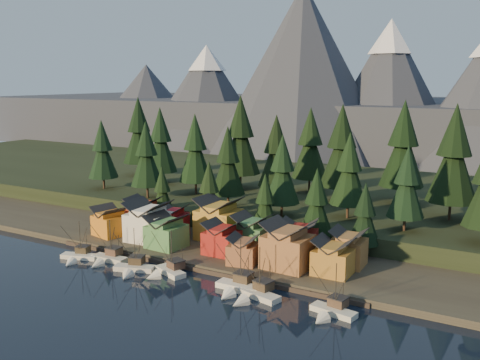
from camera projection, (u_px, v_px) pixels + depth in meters
The scene contains 45 objects.
ground at pixel (152, 294), 107.15m from camera, with size 500.00×500.00×0.00m, color black.
shore_strip at pixel (248, 239), 141.20m from camera, with size 400.00×50.00×1.50m, color #332D25.
hillside at pixel (318, 196), 183.52m from camera, with size 420.00×100.00×6.00m, color black.
dock at pixel (198, 267), 121.16m from camera, with size 80.00×4.00×1.00m, color #3F342D.
mountain_ridge at pixel (396, 110), 286.90m from camera, with size 560.00×190.00×90.00m.
boat_0 at pixel (77, 252), 127.04m from camera, with size 9.57×9.96×10.14m.
boat_1 at pixel (107, 253), 125.43m from camera, with size 9.09×9.83×11.01m.
boat_2 at pixel (132, 263), 118.93m from camera, with size 9.71×10.18×10.88m.
boat_3 at pixel (166, 265), 117.11m from camera, with size 9.07×9.65×11.13m.
boat_4 at pixel (236, 281), 108.12m from camera, with size 9.98×10.87×11.69m.
boat_5 at pixel (254, 289), 104.41m from camera, with size 10.55×11.06×11.38m.
boat_6 at pixel (331, 305), 96.90m from camera, with size 9.21×9.74×10.71m.
house_front_0 at pixel (110, 220), 141.61m from camera, with size 9.24×8.92×7.77m.
house_front_1 at pixel (148, 220), 136.80m from camera, with size 10.57×10.20×10.29m.
house_front_2 at pixel (166, 230), 131.44m from camera, with size 8.87×8.93×8.19m.
house_front_3 at pixel (222, 237), 126.59m from camera, with size 7.72×7.36×7.79m.
house_front_4 at pixel (243, 249), 119.97m from camera, with size 7.50×7.90×6.47m.
house_front_5 at pixel (288, 244), 116.88m from camera, with size 10.42×9.57×10.42m.
house_front_6 at pixel (333, 256), 113.14m from camera, with size 7.84×7.41×7.79m.
house_back_0 at pixel (143, 213), 146.52m from camera, with size 9.48×9.20×9.12m.
house_back_1 at pixel (172, 220), 141.31m from camera, with size 8.42×8.49×8.14m.
house_back_2 at pixel (219, 217), 137.93m from camera, with size 10.49×9.66×10.98m.
house_back_3 at pixel (252, 231), 130.22m from camera, with size 8.61×7.71×8.56m.
house_back_4 at pixel (299, 238), 123.98m from camera, with size 9.59×9.34×8.80m.
house_back_5 at pixel (348, 247), 118.59m from camera, with size 7.61×7.70×8.26m.
tree_hill_0 at pixel (102, 151), 178.14m from camera, with size 9.97×9.97×23.23m.
tree_hill_1 at pixel (161, 142), 185.62m from camera, with size 11.58×11.58×26.98m.
tree_hill_2 at pixel (146, 156), 163.99m from camera, with size 10.30×10.30×24.00m.
tree_hill_3 at pixel (195, 150), 169.21m from camera, with size 11.10×11.10×25.85m.
tree_hill_4 at pixel (241, 138), 177.60m from camera, with size 13.45×13.45×31.33m.
tree_hill_5 at pixel (228, 163), 152.19m from camera, with size 10.09×10.09×23.51m.
tree_hill_6 at pixel (276, 154), 160.87m from camera, with size 11.20×11.20×26.09m.
tree_hill_7 at pixel (282, 172), 141.89m from camera, with size 9.56×9.56×22.28m.
tree_hill_8 at pixel (342, 149), 157.80m from camera, with size 12.62×12.62×29.39m.
tree_hill_9 at pixel (349, 172), 140.06m from camera, with size 9.84×9.84×22.93m.
tree_hill_10 at pixel (403, 147), 156.77m from camera, with size 13.15×13.15×30.63m.
tree_hill_11 at pixel (407, 185), 128.23m from camera, with size 9.01×9.01×20.99m.
tree_hill_12 at pixel (454, 157), 137.06m from camera, with size 13.10×13.10×30.52m.
tree_hill_15 at pixel (310, 146), 173.31m from camera, with size 11.85×11.85×27.61m.
tree_hill_16 at pixel (139, 133), 202.59m from camera, with size 12.85×12.85×29.92m.
tree_shore_0 at pixel (162, 192), 152.93m from camera, with size 7.13×7.13×16.61m.
tree_shore_1 at pixel (209, 193), 144.90m from camera, with size 8.31×8.31×19.36m.
tree_shore_2 at pixel (265, 204), 136.87m from camera, with size 7.48×7.48×17.42m.
tree_shore_3 at pixel (316, 204), 129.83m from camera, with size 8.58×8.58×20.00m.
tree_shore_4 at pixel (365, 216), 124.26m from camera, with size 7.54×7.54×17.57m.
Camera 1 is at (65.13, -79.18, 42.49)m, focal length 40.00 mm.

